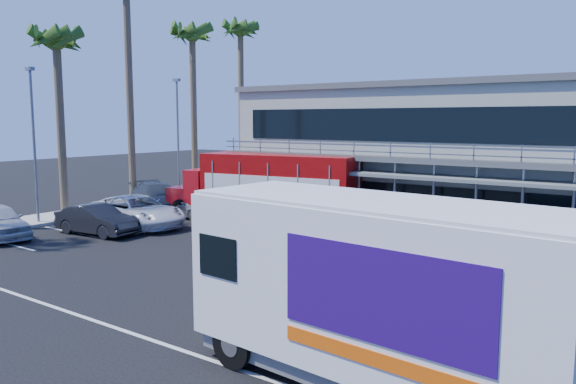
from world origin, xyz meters
The scene contains 14 objects.
ground centered at (0.00, 0.00, 0.00)m, with size 120.00×120.00×0.00m, color black.
building centered at (3.00, 14.94, 3.66)m, with size 22.40×12.00×7.30m.
curb_strip centered at (-15.00, 6.00, 0.08)m, with size 3.00×32.00×0.16m, color #A5A399.
palm_c centered at (-14.90, 3.00, 9.21)m, with size 2.80×2.80×10.75m.
palm_e centered at (-14.70, 13.00, 10.57)m, with size 2.80×2.80×12.25m.
palm_f centered at (-15.10, 18.50, 11.47)m, with size 2.80×2.80×13.25m.
light_pole_near centered at (-14.20, 1.00, 4.50)m, with size 0.50×0.25×8.09m.
light_pole_far centered at (-14.20, 11.00, 4.50)m, with size 0.50×0.25×8.09m.
red_truck centered at (-4.74, 8.39, 2.01)m, with size 11.12×4.03×3.66m.
white_van centered at (8.30, -5.00, 2.06)m, with size 8.14×3.32×3.88m.
parked_car_b centered at (-9.50, 1.20, 0.72)m, with size 1.51×4.34×1.43m, color black.
parked_car_c centered at (-9.50, 3.61, 0.80)m, with size 2.65×5.75×1.60m, color silver.
parked_car_d centered at (-12.50, 7.60, 0.83)m, with size 2.33×5.73×1.66m, color #2D343C.
parked_car_e centered at (-9.50, 7.20, 0.72)m, with size 1.69×4.20×1.43m, color gray.
Camera 1 is at (13.23, -14.89, 5.45)m, focal length 35.00 mm.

